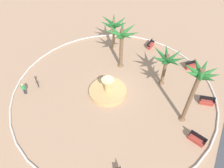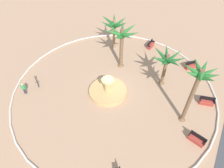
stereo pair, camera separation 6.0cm
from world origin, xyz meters
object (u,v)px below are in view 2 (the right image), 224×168
at_px(palm_tree_mid_plaza, 114,26).
at_px(person_cyclist_helmet, 24,88).
at_px(bench_southwest, 196,140).
at_px(fountain, 108,91).
at_px(palm_tree_by_curb, 122,38).
at_px(bicycle_red_frame, 37,82).
at_px(palm_tree_far_side, 198,81).
at_px(palm_tree_near_fountain, 167,61).
at_px(bench_east, 207,102).
at_px(bench_southeast, 151,45).
at_px(bench_west, 191,66).

height_order(palm_tree_mid_plaza, person_cyclist_helmet, palm_tree_mid_plaza).
height_order(palm_tree_mid_plaza, bench_southwest, palm_tree_mid_plaza).
bearing_deg(palm_tree_mid_plaza, person_cyclist_helmet, -18.28).
distance_m(fountain, palm_tree_mid_plaza, 9.65).
height_order(palm_tree_by_curb, palm_tree_mid_plaza, palm_tree_by_curb).
bearing_deg(bicycle_red_frame, fountain, 110.78).
xyz_separation_m(palm_tree_far_side, bench_southwest, (1.91, 1.87, -5.25)).
bearing_deg(palm_tree_far_side, palm_tree_near_fountain, -137.17).
xyz_separation_m(palm_tree_by_curb, person_cyclist_helmet, (10.01, -7.23, -3.46)).
bearing_deg(bench_southwest, bench_east, -178.09).
xyz_separation_m(palm_tree_by_curb, bicycle_red_frame, (8.17, -7.19, -3.97)).
bearing_deg(bench_east, bench_southeast, -126.69).
xyz_separation_m(palm_tree_near_fountain, palm_tree_by_curb, (-0.42, -5.90, 0.88)).
bearing_deg(palm_tree_near_fountain, fountain, -46.60).
bearing_deg(bench_southwest, person_cyclist_helmet, -78.98).
bearing_deg(person_cyclist_helmet, bench_east, 115.61).
bearing_deg(bicycle_red_frame, person_cyclist_helmet, -1.21).
height_order(palm_tree_by_curb, bicycle_red_frame, palm_tree_by_curb).
xyz_separation_m(bench_southwest, person_cyclist_helmet, (3.65, -18.74, 0.55)).
xyz_separation_m(palm_tree_near_fountain, bench_southwest, (5.94, 5.61, -3.13)).
distance_m(palm_tree_by_curb, person_cyclist_helmet, 12.83).
relative_size(palm_tree_near_fountain, bicycle_red_frame, 3.04).
height_order(bench_east, bicycle_red_frame, bench_east).
bearing_deg(palm_tree_far_side, palm_tree_mid_plaza, -121.19).
distance_m(bench_southeast, person_cyclist_helmet, 18.38).
relative_size(palm_tree_mid_plaza, bench_west, 3.02).
xyz_separation_m(palm_tree_far_side, bench_southeast, (-10.44, -7.83, -5.25)).
relative_size(fountain, bench_east, 2.63).
relative_size(fountain, bicycle_red_frame, 2.95).
height_order(bench_west, bench_southeast, same).
bearing_deg(palm_tree_by_curb, bench_east, 84.39).
relative_size(palm_tree_near_fountain, palm_tree_by_curb, 0.79).
bearing_deg(fountain, palm_tree_mid_plaza, -154.64).
height_order(palm_tree_near_fountain, bench_east, palm_tree_near_fountain).
height_order(palm_tree_far_side, person_cyclist_helmet, palm_tree_far_side).
height_order(palm_tree_near_fountain, bench_southwest, palm_tree_near_fountain).
bearing_deg(bench_east, bench_southwest, 1.91).
bearing_deg(palm_tree_by_curb, palm_tree_near_fountain, 85.89).
bearing_deg(palm_tree_near_fountain, palm_tree_far_side, 42.83).
xyz_separation_m(fountain, palm_tree_by_curb, (-5.07, -1.00, 4.05)).
distance_m(fountain, bench_southwest, 10.59).
height_order(fountain, bench_west, fountain).
height_order(fountain, palm_tree_by_curb, palm_tree_by_curb).
height_order(palm_tree_far_side, bench_southeast, palm_tree_far_side).
bearing_deg(bench_east, palm_tree_far_side, -26.97).
distance_m(palm_tree_near_fountain, bench_east, 6.30).
height_order(bench_east, bench_southeast, same).
height_order(palm_tree_far_side, bench_southwest, palm_tree_far_side).
relative_size(palm_tree_near_fountain, bench_east, 2.71).
height_order(bench_east, bench_southwest, same).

